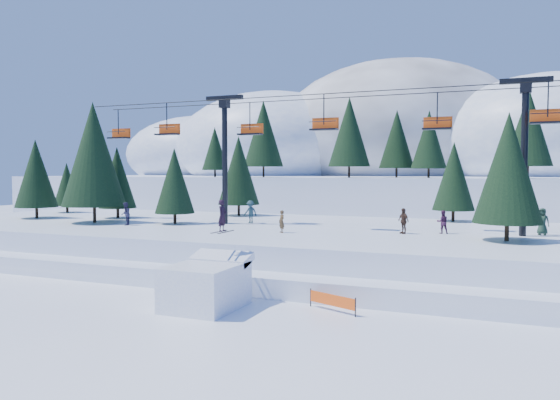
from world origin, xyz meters
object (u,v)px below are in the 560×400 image
at_px(jump_kicker, 207,284).
at_px(banner_near, 332,300).
at_px(chairlift, 339,136).
at_px(banner_far, 489,303).

xyz_separation_m(jump_kicker, banner_near, (5.95, 1.64, -0.65)).
distance_m(chairlift, banner_near, 17.03).
xyz_separation_m(chairlift, banner_near, (3.82, -14.08, -8.78)).
bearing_deg(banner_far, chairlift, 132.58).
xyz_separation_m(jump_kicker, chairlift, (2.13, 15.72, 8.13)).
bearing_deg(banner_near, chairlift, 105.18).
bearing_deg(chairlift, banner_far, -47.42).
relative_size(jump_kicker, banner_far, 1.96).
height_order(chairlift, banner_far, chairlift).
xyz_separation_m(banner_near, banner_far, (7.00, 2.31, 0.00)).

